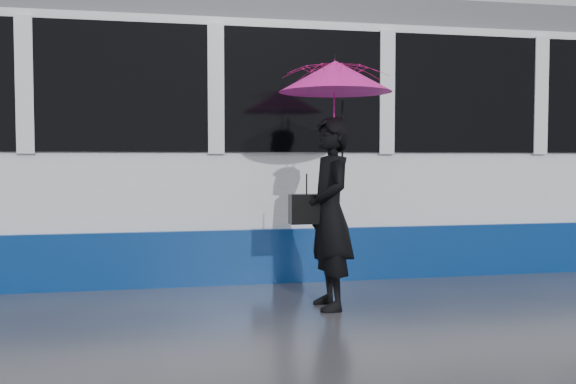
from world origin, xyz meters
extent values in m
plane|color=#2D2D32|center=(0.00, 0.00, 0.00)|extent=(90.00, 90.00, 0.00)
cube|color=#3F3D38|center=(0.00, 1.78, 0.01)|extent=(34.00, 0.07, 0.02)
cube|color=#3F3D38|center=(0.00, 3.22, 0.01)|extent=(34.00, 0.07, 0.02)
imported|color=black|center=(0.65, -0.05, 0.91)|extent=(0.46, 0.68, 1.82)
imported|color=#F41465|center=(0.70, -0.05, 1.91)|extent=(1.03, 1.05, 0.91)
cone|color=#F41465|center=(0.70, -0.05, 2.20)|extent=(1.11, 1.11, 0.30)
cylinder|color=black|center=(0.70, -0.05, 2.37)|extent=(0.01, 0.01, 0.07)
cylinder|color=black|center=(0.78, -0.03, 1.57)|extent=(0.02, 0.02, 0.79)
cube|color=black|center=(0.43, -0.03, 0.95)|extent=(0.33, 0.15, 0.28)
cylinder|color=black|center=(0.43, -0.03, 1.18)|extent=(0.01, 0.01, 0.18)
camera|label=1|loc=(-0.94, -5.91, 1.43)|focal=40.00mm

